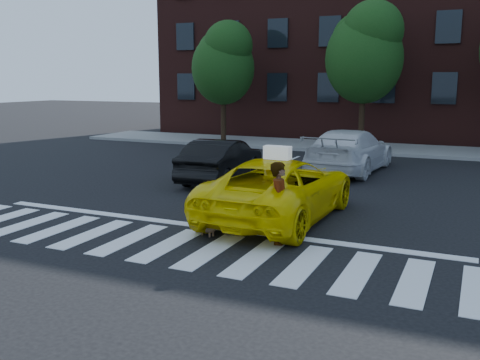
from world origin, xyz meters
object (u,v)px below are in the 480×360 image
(tree_left, at_px, (224,60))
(black_sedan, at_px, (221,160))
(tree_mid, at_px, (365,49))
(dog, at_px, (206,227))
(woman, at_px, (280,203))
(taxi, at_px, (280,188))
(white_suv, at_px, (350,151))

(tree_left, height_order, black_sedan, tree_left)
(tree_mid, relative_size, black_sedan, 1.62)
(dog, bearing_deg, woman, 24.16)
(black_sedan, xyz_separation_m, dog, (2.58, -6.01, -0.53))
(woman, relative_size, dog, 3.06)
(taxi, bearing_deg, woman, 111.64)
(black_sedan, bearing_deg, woman, 122.21)
(tree_mid, height_order, woman, tree_mid)
(taxi, height_order, woman, woman)
(woman, distance_m, dog, 1.84)
(tree_left, height_order, tree_mid, tree_mid)
(taxi, relative_size, woman, 3.14)
(tree_left, bearing_deg, tree_mid, -0.00)
(black_sedan, distance_m, dog, 6.56)
(taxi, bearing_deg, tree_mid, -84.93)
(tree_left, relative_size, tree_mid, 0.92)
(tree_mid, bearing_deg, taxi, -86.55)
(tree_mid, xyz_separation_m, white_suv, (0.87, -6.34, -4.05))
(tree_mid, height_order, taxi, tree_mid)
(black_sedan, distance_m, woman, 7.29)
(tree_mid, xyz_separation_m, black_sedan, (-2.73, -10.00, -4.13))
(woman, bearing_deg, tree_mid, -9.03)
(tree_mid, xyz_separation_m, woman, (1.56, -15.90, -3.97))
(tree_mid, bearing_deg, white_suv, -82.22)
(tree_left, height_order, dog, tree_left)
(dog, bearing_deg, tree_left, 135.21)
(taxi, bearing_deg, black_sedan, -46.15)
(white_suv, distance_m, woman, 9.59)
(tree_left, relative_size, taxi, 1.18)
(tree_mid, distance_m, taxi, 14.54)
(tree_mid, bearing_deg, black_sedan, -105.26)
(tree_mid, height_order, black_sedan, tree_mid)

